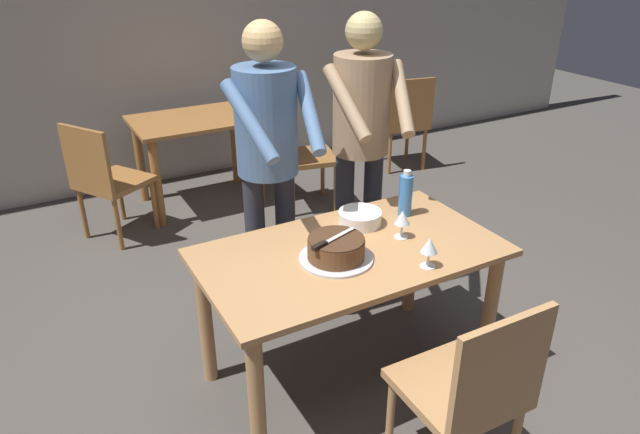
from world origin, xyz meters
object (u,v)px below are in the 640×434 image
object	(u,v)px
cake_on_platter	(336,250)
wine_glass_far	(402,218)
water_bottle	(406,195)
person_cutting_cake	(268,150)
person_standing_beside	(361,131)
background_table	(197,137)
main_dining_table	(350,272)
cake_knife	(325,243)
background_chair_2	(299,151)
background_chair_3	(105,178)
chair_near_side	(471,388)
wine_glass_near	(429,246)
background_chair_1	(404,119)
plate_stack	(360,218)

from	to	relation	value
cake_on_platter	wine_glass_far	distance (m)	0.39
water_bottle	person_cutting_cake	bearing A→B (deg)	143.58
person_standing_beside	background_table	size ratio (longest dim) A/B	1.72
main_dining_table	cake_knife	xyz separation A→B (m)	(-0.17, -0.07, 0.24)
background_chair_2	background_chair_3	size ratio (longest dim) A/B	1.00
background_chair_3	person_cutting_cake	bearing A→B (deg)	-67.86
cake_on_platter	background_chair_2	distance (m)	2.20
cake_on_platter	background_chair_2	bearing A→B (deg)	67.53
chair_near_side	person_standing_beside	bearing A→B (deg)	75.18
chair_near_side	background_table	size ratio (longest dim) A/B	0.90
wine_glass_near	wine_glass_far	size ratio (longest dim) A/B	1.00
wine_glass_near	person_cutting_cake	distance (m)	1.00
chair_near_side	background_chair_1	size ratio (longest dim) A/B	1.00
background_table	wine_glass_far	bearing A→B (deg)	-84.36
water_bottle	background_chair_2	size ratio (longest dim) A/B	0.28
main_dining_table	wine_glass_near	size ratio (longest dim) A/B	9.84
background_table	chair_near_side	bearing A→B (deg)	-89.17
plate_stack	chair_near_side	bearing A→B (deg)	-95.68
background_table	background_chair_3	world-z (taller)	background_chair_3
wine_glass_near	water_bottle	bearing A→B (deg)	64.86
plate_stack	background_chair_3	distance (m)	2.17
person_cutting_cake	background_table	xyz separation A→B (m)	(0.17, 1.84, -0.50)
water_bottle	person_standing_beside	distance (m)	0.50
person_cutting_cake	background_chair_1	world-z (taller)	person_cutting_cake
cake_on_platter	cake_knife	bearing A→B (deg)	-161.64
cake_knife	background_chair_1	world-z (taller)	background_chair_1
person_standing_beside	background_table	distance (m)	1.93
main_dining_table	water_bottle	bearing A→B (deg)	22.04
cake_knife	person_cutting_cake	distance (m)	0.71
plate_stack	person_cutting_cake	size ratio (longest dim) A/B	0.13
person_standing_beside	background_table	xyz separation A→B (m)	(-0.42, 1.81, -0.50)
cake_on_platter	wine_glass_near	size ratio (longest dim) A/B	2.36
cake_on_platter	wine_glass_far	bearing A→B (deg)	4.35
cake_knife	water_bottle	distance (m)	0.66
plate_stack	wine_glass_near	bearing A→B (deg)	-85.44
chair_near_side	background_chair_1	xyz separation A→B (m)	(1.92, 3.04, 0.00)
wine_glass_far	water_bottle	size ratio (longest dim) A/B	0.58
cake_knife	person_cutting_cake	xyz separation A→B (m)	(0.04, 0.67, 0.21)
background_chair_1	background_chair_2	world-z (taller)	same
main_dining_table	plate_stack	xyz separation A→B (m)	(0.18, 0.20, 0.16)
plate_stack	wine_glass_near	world-z (taller)	wine_glass_near
wine_glass_far	chair_near_side	xyz separation A→B (m)	(-0.20, -0.76, -0.36)
person_cutting_cake	background_table	distance (m)	1.92
person_cutting_cake	water_bottle	bearing A→B (deg)	-36.42
water_bottle	plate_stack	bearing A→B (deg)	175.15
cake_knife	wine_glass_near	xyz separation A→B (m)	(0.39, -0.23, -0.01)
main_dining_table	person_cutting_cake	distance (m)	0.77
background_chair_2	chair_near_side	bearing A→B (deg)	-103.22
background_table	background_chair_1	size ratio (longest dim) A/B	1.11
wine_glass_near	background_table	distance (m)	2.77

